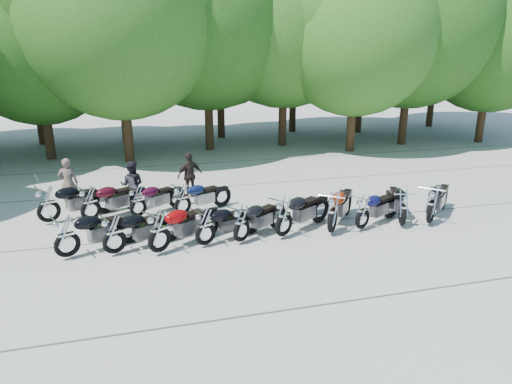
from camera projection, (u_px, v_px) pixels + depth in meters
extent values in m
plane|color=#9E998E|center=(271.00, 248.00, 12.04)|extent=(90.00, 90.00, 0.00)
cylinder|color=#3A2614|center=(47.00, 125.00, 21.63)|extent=(0.44, 0.44, 3.31)
sphere|color=#286319|center=(36.00, 44.00, 20.56)|extent=(7.31, 7.31, 7.31)
cylinder|color=#3A2614|center=(127.00, 120.00, 20.97)|extent=(0.44, 0.44, 3.93)
sphere|color=#357721|center=(118.00, 19.00, 19.69)|extent=(8.70, 8.70, 8.70)
cylinder|color=#3A2614|center=(209.00, 110.00, 23.66)|extent=(0.44, 0.44, 4.13)
sphere|color=#286319|center=(206.00, 16.00, 22.31)|extent=(9.13, 9.13, 9.13)
cylinder|color=#3A2614|center=(283.00, 108.00, 24.77)|extent=(0.44, 0.44, 4.09)
sphere|color=#357721|center=(284.00, 19.00, 23.44)|extent=(9.04, 9.04, 9.04)
cylinder|color=#3A2614|center=(352.00, 116.00, 23.35)|extent=(0.44, 0.44, 3.62)
sphere|color=#357721|center=(357.00, 34.00, 22.18)|extent=(8.00, 8.00, 8.00)
cylinder|color=#3A2614|center=(405.00, 108.00, 25.09)|extent=(0.44, 0.44, 3.98)
sphere|color=#286319|center=(413.00, 23.00, 23.79)|extent=(8.79, 8.79, 8.79)
cylinder|color=#3A2614|center=(482.00, 112.00, 25.77)|extent=(0.44, 0.44, 3.41)
sphere|color=#286319|center=(492.00, 42.00, 24.66)|extent=(7.53, 7.53, 7.53)
cylinder|color=#3A2614|center=(39.00, 113.00, 25.16)|extent=(0.44, 0.44, 3.52)
sphere|color=#357721|center=(29.00, 38.00, 24.02)|extent=(7.78, 7.78, 7.78)
cylinder|color=#3A2614|center=(124.00, 112.00, 25.79)|extent=(0.44, 0.44, 3.42)
sphere|color=#286319|center=(118.00, 42.00, 24.68)|extent=(7.56, 7.56, 7.56)
cylinder|color=#3A2614|center=(221.00, 108.00, 27.17)|extent=(0.44, 0.44, 3.56)
sphere|color=#286319|center=(219.00, 38.00, 26.01)|extent=(7.88, 7.88, 7.88)
cylinder|color=#3A2614|center=(293.00, 102.00, 29.27)|extent=(0.44, 0.44, 3.76)
sphere|color=#286319|center=(294.00, 34.00, 28.05)|extent=(8.31, 8.31, 8.31)
cylinder|color=#3A2614|center=(359.00, 104.00, 28.99)|extent=(0.44, 0.44, 3.63)
sphere|color=#357721|center=(364.00, 37.00, 27.82)|extent=(8.02, 8.02, 8.02)
cylinder|color=#3A2614|center=(432.00, 94.00, 31.20)|extent=(0.44, 0.44, 4.37)
sphere|color=#286319|center=(441.00, 19.00, 29.78)|extent=(9.67, 9.67, 9.67)
imported|color=brown|center=(68.00, 183.00, 14.90)|extent=(0.64, 0.44, 1.69)
imported|color=black|center=(132.00, 185.00, 14.86)|extent=(0.90, 0.77, 1.60)
imported|color=black|center=(190.00, 175.00, 16.04)|extent=(1.02, 0.70, 1.62)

